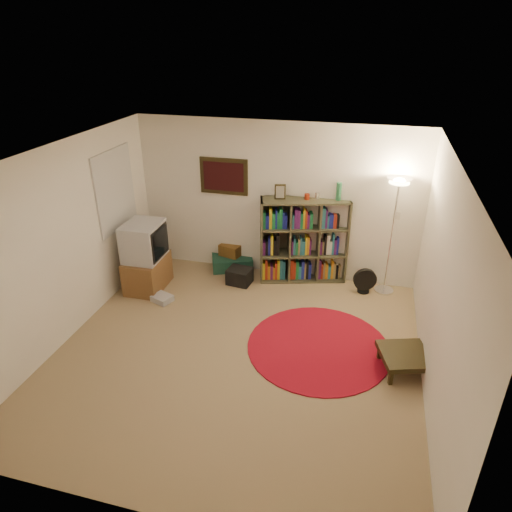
% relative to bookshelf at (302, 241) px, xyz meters
% --- Properties ---
extents(room, '(4.54, 4.54, 2.54)m').
position_rel_bookshelf_xyz_m(room, '(-0.51, -2.09, 0.60)').
color(room, '#957C57').
rests_on(room, ground).
extents(bookshelf, '(1.42, 0.75, 1.64)m').
position_rel_bookshelf_xyz_m(bookshelf, '(0.00, 0.00, 0.00)').
color(bookshelf, '#43422C').
rests_on(bookshelf, ground).
extents(floor_lamp, '(0.41, 0.41, 1.83)m').
position_rel_bookshelf_xyz_m(floor_lamp, '(1.34, -0.09, 0.86)').
color(floor_lamp, white).
rests_on(floor_lamp, ground).
extents(floor_fan, '(0.36, 0.23, 0.41)m').
position_rel_bookshelf_xyz_m(floor_fan, '(1.03, -0.21, -0.46)').
color(floor_fan, black).
rests_on(floor_fan, ground).
extents(tv_stand, '(0.55, 0.76, 1.09)m').
position_rel_bookshelf_xyz_m(tv_stand, '(-2.28, -0.91, -0.13)').
color(tv_stand, brown).
rests_on(tv_stand, ground).
extents(dvd_box, '(0.34, 0.32, 0.09)m').
position_rel_bookshelf_xyz_m(dvd_box, '(-1.90, -1.24, -0.61)').
color(dvd_box, '#B5B4B9').
rests_on(dvd_box, ground).
extents(suitcase, '(0.78, 0.65, 0.22)m').
position_rel_bookshelf_xyz_m(suitcase, '(-1.19, 0.04, -0.55)').
color(suitcase, '#163D2F').
rests_on(suitcase, ground).
extents(wicker_basket, '(0.40, 0.33, 0.20)m').
position_rel_bookshelf_xyz_m(wicker_basket, '(-1.23, 0.09, -0.35)').
color(wicker_basket, brown).
rests_on(wicker_basket, suitcase).
extents(duffel_bag, '(0.40, 0.35, 0.26)m').
position_rel_bookshelf_xyz_m(duffel_bag, '(-0.92, -0.42, -0.53)').
color(duffel_bag, black).
rests_on(duffel_bag, ground).
extents(paper_towel, '(0.15, 0.15, 0.28)m').
position_rel_bookshelf_xyz_m(paper_towel, '(-0.57, 0.05, -0.52)').
color(paper_towel, silver).
rests_on(paper_towel, ground).
extents(red_rug, '(1.84, 1.84, 0.02)m').
position_rel_bookshelf_xyz_m(red_rug, '(0.54, -1.76, -0.65)').
color(red_rug, maroon).
rests_on(red_rug, ground).
extents(side_table, '(0.70, 0.70, 0.26)m').
position_rel_bookshelf_xyz_m(side_table, '(1.57, -1.95, -0.45)').
color(side_table, black).
rests_on(side_table, ground).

